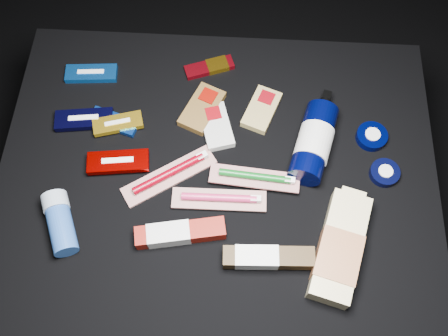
# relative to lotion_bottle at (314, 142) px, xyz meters

# --- Properties ---
(ground) EXTENTS (3.00, 3.00, 0.00)m
(ground) POSITION_rel_lotion_bottle_xyz_m (-0.21, -0.08, -0.44)
(ground) COLOR black
(ground) RESTS_ON ground
(cloth_table) EXTENTS (0.98, 0.78, 0.40)m
(cloth_table) POSITION_rel_lotion_bottle_xyz_m (-0.21, -0.08, -0.24)
(cloth_table) COLOR black
(cloth_table) RESTS_ON ground
(luna_bar_0) EXTENTS (0.13, 0.06, 0.02)m
(luna_bar_0) POSITION_rel_lotion_bottle_xyz_m (-0.53, 0.18, -0.03)
(luna_bar_0) COLOR #0F50AC
(luna_bar_0) RESTS_ON cloth_table
(luna_bar_1) EXTENTS (0.12, 0.07, 0.01)m
(luna_bar_1) POSITION_rel_lotion_bottle_xyz_m (-0.46, 0.04, -0.03)
(luna_bar_1) COLOR #0F3CA4
(luna_bar_1) RESTS_ON cloth_table
(luna_bar_2) EXTENTS (0.14, 0.07, 0.02)m
(luna_bar_2) POSITION_rel_lotion_bottle_xyz_m (-0.53, 0.04, -0.02)
(luna_bar_2) COLOR black
(luna_bar_2) RESTS_ON cloth_table
(luna_bar_3) EXTENTS (0.12, 0.07, 0.01)m
(luna_bar_3) POSITION_rel_lotion_bottle_xyz_m (-0.45, 0.04, -0.02)
(luna_bar_3) COLOR gold
(luna_bar_3) RESTS_ON cloth_table
(luna_bar_4) EXTENTS (0.14, 0.07, 0.02)m
(luna_bar_4) POSITION_rel_lotion_bottle_xyz_m (-0.43, -0.06, -0.02)
(luna_bar_4) COLOR #830100
(luna_bar_4) RESTS_ON cloth_table
(clif_bar_0) EXTENTS (0.11, 0.14, 0.02)m
(clif_bar_0) POSITION_rel_lotion_bottle_xyz_m (-0.25, 0.09, -0.03)
(clif_bar_0) COLOR brown
(clif_bar_0) RESTS_ON cloth_table
(clif_bar_1) EXTENTS (0.09, 0.13, 0.02)m
(clif_bar_1) POSITION_rel_lotion_bottle_xyz_m (-0.22, 0.05, -0.03)
(clif_bar_1) COLOR beige
(clif_bar_1) RESTS_ON cloth_table
(clif_bar_2) EXTENTS (0.10, 0.13, 0.02)m
(clif_bar_2) POSITION_rel_lotion_bottle_xyz_m (-0.11, 0.10, -0.03)
(clif_bar_2) COLOR #9D884D
(clif_bar_2) RESTS_ON cloth_table
(power_bar) EXTENTS (0.13, 0.08, 0.01)m
(power_bar) POSITION_rel_lotion_bottle_xyz_m (-0.24, 0.21, -0.03)
(power_bar) COLOR maroon
(power_bar) RESTS_ON cloth_table
(lotion_bottle) EXTENTS (0.12, 0.24, 0.08)m
(lotion_bottle) POSITION_rel_lotion_bottle_xyz_m (0.00, 0.00, 0.00)
(lotion_bottle) COLOR black
(lotion_bottle) RESTS_ON cloth_table
(cream_tin_upper) EXTENTS (0.07, 0.07, 0.02)m
(cream_tin_upper) POSITION_rel_lotion_bottle_xyz_m (0.14, 0.04, -0.03)
(cream_tin_upper) COLOR black
(cream_tin_upper) RESTS_ON cloth_table
(cream_tin_lower) EXTENTS (0.07, 0.07, 0.02)m
(cream_tin_lower) POSITION_rel_lotion_bottle_xyz_m (0.16, -0.05, -0.03)
(cream_tin_lower) COLOR black
(cream_tin_lower) RESTS_ON cloth_table
(bodywash_bottle) EXTENTS (0.14, 0.25, 0.05)m
(bodywash_bottle) POSITION_rel_lotion_bottle_xyz_m (0.05, -0.24, -0.01)
(bodywash_bottle) COLOR beige
(bodywash_bottle) RESTS_ON cloth_table
(deodorant_stick) EXTENTS (0.10, 0.14, 0.06)m
(deodorant_stick) POSITION_rel_lotion_bottle_xyz_m (-0.53, -0.21, -0.01)
(deodorant_stick) COLOR #23478A
(deodorant_stick) RESTS_ON cloth_table
(toothbrush_pack_0) EXTENTS (0.21, 0.16, 0.02)m
(toothbrush_pack_0) POSITION_rel_lotion_bottle_xyz_m (-0.31, -0.08, -0.03)
(toothbrush_pack_0) COLOR #B7AFAA
(toothbrush_pack_0) RESTS_ON cloth_table
(toothbrush_pack_1) EXTENTS (0.20, 0.05, 0.02)m
(toothbrush_pack_1) POSITION_rel_lotion_bottle_xyz_m (-0.20, -0.14, -0.02)
(toothbrush_pack_1) COLOR beige
(toothbrush_pack_1) RESTS_ON cloth_table
(toothbrush_pack_2) EXTENTS (0.20, 0.06, 0.02)m
(toothbrush_pack_2) POSITION_rel_lotion_bottle_xyz_m (-0.13, -0.09, -0.02)
(toothbrush_pack_2) COLOR beige
(toothbrush_pack_2) RESTS_ON cloth_table
(toothpaste_carton_red) EXTENTS (0.19, 0.07, 0.04)m
(toothpaste_carton_red) POSITION_rel_lotion_bottle_xyz_m (-0.29, -0.22, -0.02)
(toothpaste_carton_red) COLOR maroon
(toothpaste_carton_red) RESTS_ON cloth_table
(toothpaste_carton_green) EXTENTS (0.19, 0.05, 0.04)m
(toothpaste_carton_green) POSITION_rel_lotion_bottle_xyz_m (-0.10, -0.26, -0.01)
(toothpaste_carton_green) COLOR #31220F
(toothpaste_carton_green) RESTS_ON cloth_table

